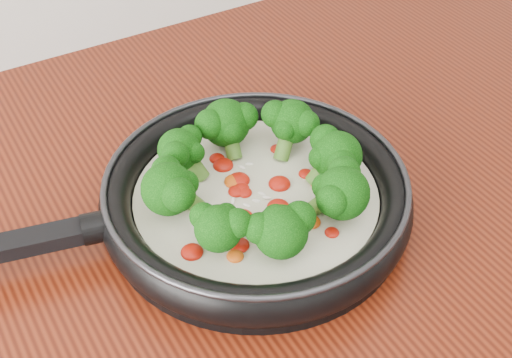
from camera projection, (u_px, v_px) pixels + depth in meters
skillet at (254, 194)px, 0.68m from camera, size 0.49×0.36×0.09m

